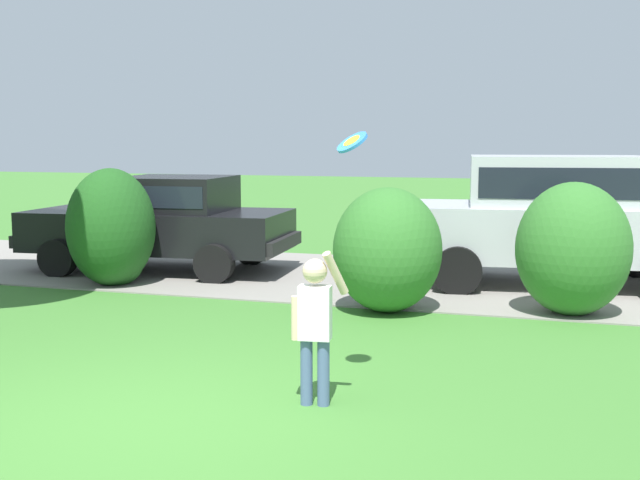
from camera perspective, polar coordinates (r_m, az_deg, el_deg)
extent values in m
plane|color=#3D752D|center=(6.46, -12.98, -12.57)|extent=(80.00, 80.00, 0.00)
cube|color=gray|center=(12.61, 2.89, -2.67)|extent=(28.00, 4.40, 0.02)
ellipsoid|color=#1E511C|center=(12.24, -14.58, 0.88)|extent=(1.27, 1.38, 1.74)
ellipsoid|color=#1E511C|center=(12.32, -14.13, -1.56)|extent=(0.76, 0.76, 0.68)
ellipsoid|color=#33702B|center=(10.09, 4.80, -0.70)|extent=(1.37, 1.43, 1.57)
ellipsoid|color=#33702B|center=(10.32, 17.49, -0.62)|extent=(1.39, 1.34, 1.65)
cube|color=black|center=(13.48, -11.35, 0.71)|extent=(4.34, 2.18, 0.64)
cube|color=black|center=(13.30, -10.17, 3.25)|extent=(1.81, 1.75, 0.56)
cube|color=black|center=(13.30, -10.17, 3.25)|extent=(1.68, 1.76, 0.34)
cylinder|color=black|center=(13.30, -18.10, -1.24)|extent=(0.62, 0.27, 0.60)
cylinder|color=black|center=(14.93, -14.41, -0.23)|extent=(0.62, 0.27, 0.60)
cylinder|color=black|center=(12.18, -7.51, -1.69)|extent=(0.62, 0.27, 0.60)
cylinder|color=black|center=(13.94, -4.84, -0.54)|extent=(0.62, 0.27, 0.60)
cube|color=black|center=(14.50, -19.08, 0.27)|extent=(0.27, 1.75, 0.20)
cube|color=black|center=(12.78, -2.54, -0.23)|extent=(0.27, 1.75, 0.20)
cube|color=silver|center=(12.32, 16.31, 0.53)|extent=(4.70, 2.40, 0.80)
cube|color=silver|center=(12.26, 16.44, 4.06)|extent=(2.66, 1.92, 0.72)
cube|color=black|center=(12.26, 16.44, 4.06)|extent=(2.47, 1.92, 0.43)
cylinder|color=black|center=(11.38, 9.73, -2.15)|extent=(0.70, 0.31, 0.68)
cylinder|color=black|center=(13.24, 9.80, -0.85)|extent=(0.70, 0.31, 0.68)
cylinder|color=black|center=(13.52, 21.71, -1.09)|extent=(0.70, 0.31, 0.68)
cube|color=black|center=(12.31, 5.63, -0.16)|extent=(0.34, 1.75, 0.20)
cylinder|color=#4C608C|center=(6.65, -0.96, -9.32)|extent=(0.10, 0.10, 0.55)
cylinder|color=#4C608C|center=(6.62, 0.24, -9.38)|extent=(0.10, 0.10, 0.55)
cube|color=white|center=(6.51, -0.36, -5.17)|extent=(0.28, 0.19, 0.44)
sphere|color=beige|center=(6.45, -0.37, -2.22)|extent=(0.20, 0.20, 0.20)
cylinder|color=beige|center=(6.47, 1.11, -2.36)|extent=(0.18, 0.25, 0.39)
cylinder|color=beige|center=(6.55, -1.75, -5.55)|extent=(0.07, 0.07, 0.36)
cylinder|color=#337FDB|center=(6.69, 2.30, 6.94)|extent=(0.31, 0.26, 0.25)
cylinder|color=yellow|center=(6.69, 2.30, 6.97)|extent=(0.18, 0.15, 0.15)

